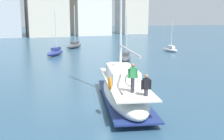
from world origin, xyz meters
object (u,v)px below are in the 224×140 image
main_sailboat (123,89)px  moored_sloop_near (74,45)px  moored_catamaran (55,52)px  moored_sloop_far (170,49)px  moored_cutter_left (126,57)px

main_sailboat → moored_sloop_near: size_ratio=1.74×
moored_sloop_near → moored_catamaran: 10.44m
moored_sloop_far → moored_catamaran: size_ratio=0.78×
moored_sloop_far → moored_catamaran: bearing=173.6°
moored_catamaran → main_sailboat: bearing=-89.7°
main_sailboat → moored_sloop_far: size_ratio=2.64×
moored_sloop_far → moored_sloop_near: bearing=140.6°
moored_sloop_near → moored_catamaran: bearing=-119.0°
moored_sloop_near → moored_cutter_left: bearing=-81.9°
moored_cutter_left → moored_sloop_near: bearing=98.1°
main_sailboat → moored_catamaran: bearing=90.3°
moored_sloop_near → moored_cutter_left: moored_sloop_near is taller
moored_cutter_left → moored_catamaran: bearing=130.8°
moored_sloop_far → moored_catamaran: (-18.74, 2.10, 0.09)m
moored_cutter_left → main_sailboat: bearing=-114.9°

